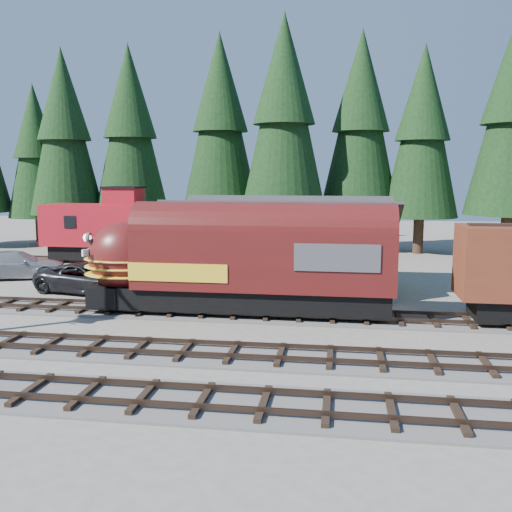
# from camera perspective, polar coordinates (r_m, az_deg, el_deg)

# --- Properties ---
(ground) EXTENTS (120.00, 120.00, 0.00)m
(ground) POSITION_cam_1_polar(r_m,az_deg,el_deg) (23.20, -0.01, -8.47)
(ground) COLOR #6B665B
(ground) RESTS_ON ground
(track_siding) EXTENTS (68.00, 3.20, 0.33)m
(track_siding) POSITION_cam_1_polar(r_m,az_deg,el_deg) (27.63, 22.44, -6.24)
(track_siding) COLOR #4C4947
(track_siding) RESTS_ON ground
(track_spur) EXTENTS (32.00, 3.20, 0.33)m
(track_spur) POSITION_cam_1_polar(r_m,az_deg,el_deg) (42.64, -9.74, -0.74)
(track_spur) COLOR #4C4947
(track_spur) RESTS_ON ground
(depot) EXTENTS (12.80, 7.00, 5.30)m
(depot) POSITION_cam_1_polar(r_m,az_deg,el_deg) (32.84, 2.72, 1.79)
(depot) COLOR #C38C1B
(depot) RESTS_ON ground
(conifer_backdrop) EXTENTS (79.09, 23.55, 16.86)m
(conifer_backdrop) POSITION_cam_1_polar(r_m,az_deg,el_deg) (47.10, 10.66, 12.61)
(conifer_backdrop) COLOR black
(conifer_backdrop) RESTS_ON ground
(locomotive) EXTENTS (14.85, 2.95, 4.04)m
(locomotive) POSITION_cam_1_polar(r_m,az_deg,el_deg) (26.82, -2.60, -0.95)
(locomotive) COLOR black
(locomotive) RESTS_ON ground
(caboose) EXTENTS (10.11, 2.93, 5.25)m
(caboose) POSITION_cam_1_polar(r_m,az_deg,el_deg) (43.53, -14.16, 2.69)
(caboose) COLOR black
(caboose) RESTS_ON ground
(pickup_truck_a) EXTENTS (6.39, 3.94, 1.65)m
(pickup_truck_a) POSITION_cam_1_polar(r_m,az_deg,el_deg) (33.40, -16.47, -2.15)
(pickup_truck_a) COLOR black
(pickup_truck_a) RESTS_ON ground
(pickup_truck_b) EXTENTS (6.52, 4.31, 1.75)m
(pickup_truck_b) POSITION_cam_1_polar(r_m,az_deg,el_deg) (39.42, -22.81, -0.81)
(pickup_truck_b) COLOR #95979C
(pickup_truck_b) RESTS_ON ground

